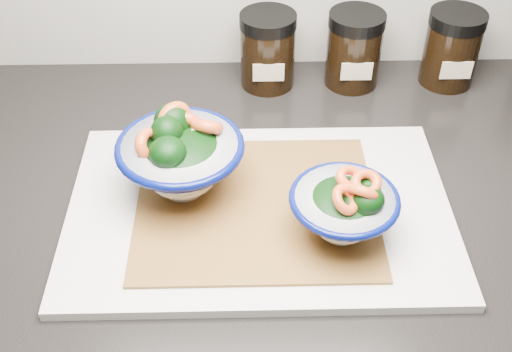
{
  "coord_description": "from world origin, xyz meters",
  "views": [
    {
      "loc": [
        -0.18,
        0.87,
        1.44
      ],
      "look_at": [
        -0.17,
        1.41,
        0.96
      ],
      "focal_mm": 45.0,
      "sensor_mm": 36.0,
      "label": 1
    }
  ],
  "objects_px": {
    "spice_jar_b": "(354,49)",
    "spice_jar_c": "(452,48)",
    "cutting_board": "(260,210)",
    "bowl_left": "(180,157)",
    "bowl_right": "(346,208)",
    "spice_jar_a": "(268,50)"
  },
  "relations": [
    {
      "from": "spice_jar_b",
      "to": "spice_jar_c",
      "type": "relative_size",
      "value": 1.0
    },
    {
      "from": "spice_jar_b",
      "to": "spice_jar_c",
      "type": "height_order",
      "value": "same"
    },
    {
      "from": "cutting_board",
      "to": "bowl_left",
      "type": "relative_size",
      "value": 3.0
    },
    {
      "from": "bowl_right",
      "to": "spice_jar_c",
      "type": "relative_size",
      "value": 1.07
    },
    {
      "from": "cutting_board",
      "to": "bowl_right",
      "type": "relative_size",
      "value": 3.74
    },
    {
      "from": "cutting_board",
      "to": "bowl_left",
      "type": "distance_m",
      "value": 0.11
    },
    {
      "from": "bowl_right",
      "to": "spice_jar_b",
      "type": "xyz_separation_m",
      "value": [
        0.05,
        0.33,
        0.0
      ]
    },
    {
      "from": "bowl_left",
      "to": "cutting_board",
      "type": "bearing_deg",
      "value": -19.23
    },
    {
      "from": "bowl_left",
      "to": "spice_jar_b",
      "type": "bearing_deg",
      "value": 46.34
    },
    {
      "from": "spice_jar_a",
      "to": "spice_jar_c",
      "type": "relative_size",
      "value": 1.0
    },
    {
      "from": "spice_jar_b",
      "to": "spice_jar_a",
      "type": "bearing_deg",
      "value": 180.0
    },
    {
      "from": "bowl_right",
      "to": "spice_jar_a",
      "type": "xyz_separation_m",
      "value": [
        -0.07,
        0.33,
        0.0
      ]
    },
    {
      "from": "spice_jar_a",
      "to": "spice_jar_c",
      "type": "height_order",
      "value": "same"
    },
    {
      "from": "spice_jar_b",
      "to": "spice_jar_c",
      "type": "bearing_deg",
      "value": 0.0
    },
    {
      "from": "bowl_right",
      "to": "spice_jar_b",
      "type": "relative_size",
      "value": 1.07
    },
    {
      "from": "cutting_board",
      "to": "spice_jar_b",
      "type": "bearing_deg",
      "value": 62.58
    },
    {
      "from": "cutting_board",
      "to": "spice_jar_a",
      "type": "xyz_separation_m",
      "value": [
        0.02,
        0.28,
        0.05
      ]
    },
    {
      "from": "bowl_right",
      "to": "spice_jar_b",
      "type": "height_order",
      "value": "spice_jar_b"
    },
    {
      "from": "bowl_left",
      "to": "spice_jar_a",
      "type": "xyz_separation_m",
      "value": [
        0.11,
        0.25,
        -0.01
      ]
    },
    {
      "from": "bowl_left",
      "to": "spice_jar_b",
      "type": "height_order",
      "value": "bowl_left"
    },
    {
      "from": "cutting_board",
      "to": "spice_jar_c",
      "type": "xyz_separation_m",
      "value": [
        0.29,
        0.28,
        0.05
      ]
    },
    {
      "from": "bowl_left",
      "to": "bowl_right",
      "type": "relative_size",
      "value": 1.24
    }
  ]
}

